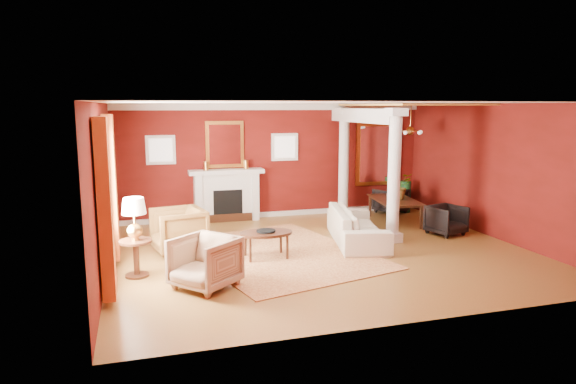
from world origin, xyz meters
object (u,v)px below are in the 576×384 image
object	(u,v)px
coffee_table	(266,234)
dining_table	(396,204)
armchair_leopard	(178,228)
armchair_stripe	(205,260)
sofa	(357,220)
side_table	(135,225)

from	to	relation	value
coffee_table	dining_table	world-z (taller)	dining_table
armchair_leopard	coffee_table	size ratio (longest dim) A/B	0.96
armchair_stripe	coffee_table	size ratio (longest dim) A/B	0.90
armchair_stripe	sofa	bearing A→B (deg)	77.84
sofa	side_table	size ratio (longest dim) A/B	1.79
armchair_stripe	coffee_table	distance (m)	1.83
sofa	coffee_table	bearing A→B (deg)	118.24
side_table	armchair_leopard	bearing A→B (deg)	57.53
coffee_table	side_table	xyz separation A→B (m)	(-2.35, -0.40, 0.43)
side_table	dining_table	distance (m)	6.62
armchair_stripe	dining_table	distance (m)	6.08
sofa	armchair_stripe	world-z (taller)	sofa
armchair_leopard	side_table	bearing A→B (deg)	-43.34
armchair_stripe	side_table	distance (m)	1.42
sofa	armchair_leopard	size ratio (longest dim) A/B	2.49
armchair_leopard	side_table	size ratio (longest dim) A/B	0.72
coffee_table	armchair_leopard	bearing A→B (deg)	150.93
dining_table	coffee_table	bearing A→B (deg)	126.23
armchair_leopard	dining_table	size ratio (longest dim) A/B	0.58
armchair_leopard	coffee_table	distance (m)	1.77
side_table	sofa	bearing A→B (deg)	12.31
sofa	dining_table	size ratio (longest dim) A/B	1.45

